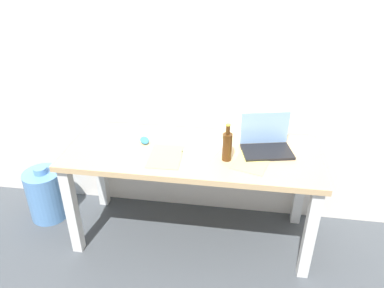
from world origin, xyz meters
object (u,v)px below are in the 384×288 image
object	(u,v)px
computer_mouse	(145,140)
water_cooler_jug	(46,194)
desk	(192,164)
beer_bottle	(227,146)
laptop_right	(266,143)

from	to	relation	value
computer_mouse	water_cooler_jug	xyz separation A→B (m)	(-0.84, -0.01, -0.56)
desk	computer_mouse	size ratio (longest dim) A/B	17.16
beer_bottle	water_cooler_jug	distance (m)	1.57
laptop_right	beer_bottle	bearing A→B (deg)	-147.39
computer_mouse	laptop_right	bearing A→B (deg)	-26.52
beer_bottle	desk	bearing A→B (deg)	161.04
water_cooler_jug	desk	bearing A→B (deg)	-2.47
desk	water_cooler_jug	distance (m)	1.26
desk	beer_bottle	distance (m)	0.33
water_cooler_jug	computer_mouse	bearing A→B (deg)	0.84
desk	laptop_right	xyz separation A→B (m)	(0.49, 0.08, 0.16)
computer_mouse	desk	bearing A→B (deg)	-38.07
laptop_right	beer_bottle	world-z (taller)	beer_bottle
water_cooler_jug	laptop_right	bearing A→B (deg)	0.99
beer_bottle	water_cooler_jug	size ratio (longest dim) A/B	0.55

